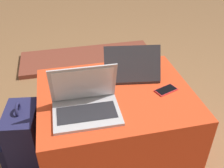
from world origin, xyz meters
TOP-DOWN VIEW (x-y plane):
  - ground_plane at (0.00, 0.00)m, footprint 14.00×14.00m
  - ottoman at (0.00, 0.00)m, footprint 0.90×0.72m
  - laptop_near at (-0.19, -0.13)m, footprint 0.35×0.26m
  - laptop_far at (0.13, 0.15)m, footprint 0.37×0.27m
  - cell_phone at (0.29, -0.05)m, footprint 0.15×0.11m
  - backpack at (-0.57, 0.03)m, footprint 0.27×0.31m
  - fireplace_hearth at (0.00, 1.27)m, footprint 1.40×0.50m

SIDE VIEW (x-z plane):
  - ground_plane at x=0.00m, z-range 0.00..0.00m
  - fireplace_hearth at x=0.00m, z-range 0.00..0.04m
  - backpack at x=-0.57m, z-range -0.04..0.43m
  - ottoman at x=0.00m, z-range 0.00..0.47m
  - cell_phone at x=0.29m, z-range 0.47..0.48m
  - laptop_far at x=0.13m, z-range 0.41..0.63m
  - laptop_near at x=-0.19m, z-range 0.40..0.65m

